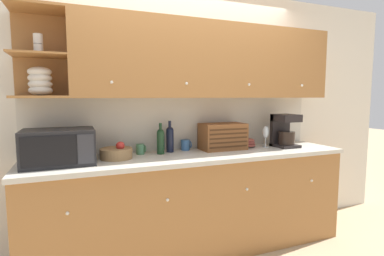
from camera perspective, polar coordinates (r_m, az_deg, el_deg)
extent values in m
plane|color=tan|center=(3.42, -1.42, -19.99)|extent=(24.00, 24.00, 0.00)
cube|color=silver|center=(3.11, -1.68, 2.31)|extent=(5.42, 0.06, 2.60)
cube|color=#A36B38|center=(2.98, 0.68, -14.43)|extent=(3.02, 0.61, 0.92)
cube|color=beige|center=(2.84, 0.81, -5.41)|extent=(3.04, 0.64, 0.04)
sphere|color=white|center=(2.42, -22.64, -14.78)|extent=(0.03, 0.03, 0.03)
sphere|color=white|center=(2.52, -4.69, -13.50)|extent=(0.03, 0.03, 0.03)
sphere|color=white|center=(2.82, 10.43, -11.40)|extent=(0.03, 0.03, 0.03)
sphere|color=white|center=(3.27, 21.82, -9.28)|extent=(0.03, 0.03, 0.03)
cube|color=beige|center=(3.08, -1.44, 0.87)|extent=(3.02, 0.01, 0.53)
cube|color=#A36B38|center=(3.01, 3.58, 12.57)|extent=(2.60, 0.37, 0.71)
cube|color=#A36B38|center=(2.90, -26.86, 12.17)|extent=(0.42, 0.02, 0.71)
cube|color=#A36B38|center=(2.71, -26.82, 5.33)|extent=(0.42, 0.37, 0.02)
cube|color=#A36B38|center=(2.73, -27.16, 12.29)|extent=(0.42, 0.37, 0.02)
cube|color=#A36B38|center=(2.80, -27.53, 19.63)|extent=(0.42, 0.37, 0.02)
sphere|color=white|center=(2.53, -15.05, 8.43)|extent=(0.03, 0.03, 0.03)
sphere|color=white|center=(2.69, -1.03, 8.49)|extent=(0.03, 0.03, 0.03)
sphere|color=white|center=(2.98, 10.83, 8.14)|extent=(0.03, 0.03, 0.03)
sphere|color=white|center=(3.38, 20.22, 7.62)|extent=(0.03, 0.03, 0.03)
ellipsoid|color=silver|center=(2.71, -26.87, 6.39)|extent=(0.18, 0.18, 0.08)
ellipsoid|color=silver|center=(2.71, -26.92, 7.44)|extent=(0.18, 0.18, 0.08)
ellipsoid|color=silver|center=(2.71, -26.97, 8.48)|extent=(0.18, 0.18, 0.08)
ellipsoid|color=silver|center=(2.72, -27.02, 9.52)|extent=(0.18, 0.18, 0.08)
cylinder|color=silver|center=(2.74, -27.20, 13.24)|extent=(0.07, 0.07, 0.08)
cylinder|color=silver|center=(2.75, -27.29, 14.87)|extent=(0.07, 0.07, 0.08)
cube|color=black|center=(2.62, -24.01, -3.29)|extent=(0.54, 0.37, 0.28)
cube|color=black|center=(2.44, -25.57, -4.04)|extent=(0.38, 0.01, 0.23)
cube|color=#2D2D33|center=(2.43, -19.57, -3.81)|extent=(0.12, 0.01, 0.23)
cylinder|color=#937047|center=(2.71, -14.27, -4.72)|extent=(0.28, 0.28, 0.09)
sphere|color=red|center=(2.68, -13.50, -3.32)|extent=(0.08, 0.08, 0.08)
cylinder|color=#4C845B|center=(2.87, -9.83, -3.99)|extent=(0.08, 0.08, 0.10)
torus|color=#4C845B|center=(2.88, -8.96, -3.91)|extent=(0.01, 0.07, 0.07)
cylinder|color=#19381E|center=(2.85, -5.99, -2.92)|extent=(0.07, 0.07, 0.20)
sphere|color=#19381E|center=(2.83, -6.01, -0.89)|extent=(0.07, 0.07, 0.07)
cylinder|color=#19381E|center=(2.83, -6.03, 0.25)|extent=(0.03, 0.03, 0.07)
cylinder|color=black|center=(2.93, -4.23, -2.54)|extent=(0.07, 0.07, 0.21)
sphere|color=black|center=(2.92, -4.25, -0.48)|extent=(0.07, 0.07, 0.07)
cylinder|color=black|center=(2.91, -4.25, 0.67)|extent=(0.03, 0.03, 0.07)
cylinder|color=#38669E|center=(3.04, -1.26, -3.25)|extent=(0.09, 0.09, 0.11)
torus|color=#38669E|center=(3.05, -0.36, -3.15)|extent=(0.01, 0.07, 0.07)
cube|color=brown|center=(3.08, 5.86, -1.61)|extent=(0.45, 0.26, 0.27)
cube|color=#432713|center=(2.98, 7.03, -3.56)|extent=(0.42, 0.01, 0.02)
cube|color=#432713|center=(2.97, 7.04, -2.74)|extent=(0.42, 0.01, 0.02)
cube|color=#432713|center=(2.97, 7.05, -1.92)|extent=(0.42, 0.01, 0.02)
cube|color=#432713|center=(2.96, 7.06, -1.10)|extent=(0.42, 0.01, 0.02)
cube|color=#432713|center=(2.96, 7.07, -0.28)|extent=(0.42, 0.01, 0.02)
ellipsoid|color=#9E473D|center=(3.28, 10.65, -3.19)|extent=(0.15, 0.15, 0.04)
ellipsoid|color=#9E473D|center=(3.28, 10.66, -2.77)|extent=(0.14, 0.14, 0.04)
ellipsoid|color=#9E473D|center=(3.27, 10.67, -2.34)|extent=(0.14, 0.14, 0.04)
cylinder|color=silver|center=(3.32, 13.79, -3.49)|extent=(0.06, 0.06, 0.01)
cylinder|color=silver|center=(3.31, 13.82, -2.66)|extent=(0.01, 0.01, 0.09)
ellipsoid|color=silver|center=(3.30, 13.86, -0.75)|extent=(0.07, 0.07, 0.13)
cube|color=black|center=(3.38, 17.32, -3.22)|extent=(0.23, 0.25, 0.03)
cylinder|color=black|center=(3.35, 17.57, -1.82)|extent=(0.17, 0.17, 0.14)
cube|color=black|center=(3.43, 16.39, -0.33)|extent=(0.23, 0.06, 0.35)
cube|color=black|center=(3.35, 17.49, 1.84)|extent=(0.23, 0.25, 0.08)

